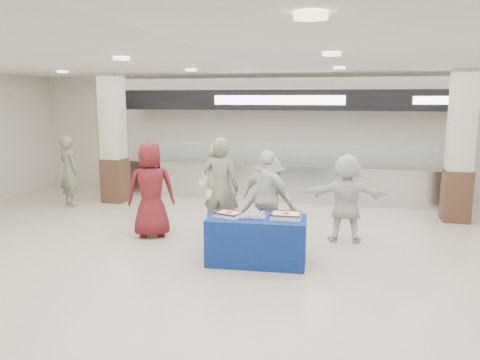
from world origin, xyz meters
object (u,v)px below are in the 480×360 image
(sheet_cake_right, at_px, (286,215))
(soldier_b, at_px, (269,201))
(soldier_a, at_px, (221,188))
(civilian_white, at_px, (346,198))
(soldier_bg, at_px, (69,171))
(display_table, at_px, (257,240))
(civilian_maroon, at_px, (151,190))
(chef_short, at_px, (267,198))
(sheet_cake_left, at_px, (229,214))
(cupcake_tray, at_px, (254,215))
(chef_tall, at_px, (218,189))

(sheet_cake_right, relative_size, soldier_b, 0.31)
(soldier_a, relative_size, civilian_white, 1.17)
(sheet_cake_right, height_order, soldier_bg, soldier_bg)
(display_table, bearing_deg, civilian_maroon, 152.67)
(chef_short, bearing_deg, soldier_a, 12.30)
(sheet_cake_right, xyz_separation_m, chef_short, (-0.47, 0.91, 0.06))
(display_table, xyz_separation_m, sheet_cake_right, (0.46, 0.05, 0.42))
(civilian_white, bearing_deg, display_table, 44.50)
(display_table, distance_m, civilian_maroon, 2.48)
(civilian_maroon, xyz_separation_m, soldier_b, (2.23, 0.17, -0.13))
(sheet_cake_left, height_order, cupcake_tray, sheet_cake_left)
(display_table, height_order, sheet_cake_left, sheet_cake_left)
(civilian_white, bearing_deg, chef_tall, -1.41)
(chef_tall, distance_m, soldier_bg, 4.39)
(sheet_cake_left, bearing_deg, civilian_white, 41.14)
(sheet_cake_left, height_order, civilian_maroon, civilian_maroon)
(soldier_b, bearing_deg, sheet_cake_right, 99.43)
(chef_short, relative_size, civilian_white, 1.05)
(soldier_a, bearing_deg, soldier_bg, -19.67)
(civilian_maroon, distance_m, soldier_bg, 3.53)
(sheet_cake_left, bearing_deg, chef_short, 67.04)
(civilian_maroon, bearing_deg, sheet_cake_left, 127.40)
(soldier_bg, bearing_deg, civilian_maroon, 174.67)
(cupcake_tray, height_order, soldier_b, soldier_b)
(cupcake_tray, xyz_separation_m, soldier_bg, (-5.16, 2.82, 0.08))
(sheet_cake_left, relative_size, chef_short, 0.28)
(soldier_a, relative_size, chef_short, 1.11)
(display_table, relative_size, sheet_cake_left, 3.26)
(chef_tall, bearing_deg, display_table, 139.71)
(sheet_cake_right, xyz_separation_m, soldier_a, (-1.38, 1.12, 0.15))
(cupcake_tray, bearing_deg, soldier_a, 127.09)
(chef_short, bearing_deg, civilian_white, -133.29)
(chef_short, relative_size, soldier_b, 1.10)
(soldier_bg, bearing_deg, sheet_cake_left, 175.75)
(civilian_maroon, bearing_deg, chef_short, 157.11)
(soldier_b, relative_size, soldier_bg, 0.91)
(sheet_cake_right, height_order, soldier_b, soldier_b)
(sheet_cake_left, xyz_separation_m, chef_tall, (-0.62, 1.47, 0.09))
(civilian_white, bearing_deg, civilian_maroon, 5.19)
(civilian_maroon, relative_size, civilian_white, 1.11)
(sheet_cake_left, xyz_separation_m, sheet_cake_right, (0.90, 0.11, 0.01))
(cupcake_tray, distance_m, soldier_a, 1.46)
(sheet_cake_left, height_order, sheet_cake_right, sheet_cake_right)
(cupcake_tray, xyz_separation_m, civilian_maroon, (-2.18, 0.94, 0.12))
(cupcake_tray, relative_size, soldier_bg, 0.24)
(soldier_b, height_order, civilian_white, civilian_white)
(cupcake_tray, relative_size, soldier_a, 0.22)
(chef_tall, xyz_separation_m, chef_short, (1.05, -0.45, -0.03))
(display_table, bearing_deg, soldier_bg, 147.23)
(display_table, relative_size, soldier_a, 0.81)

